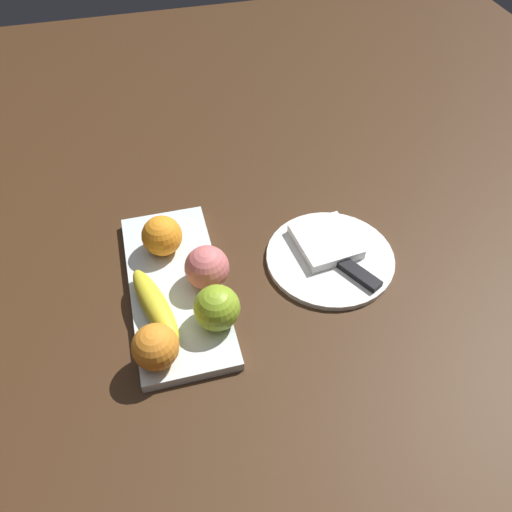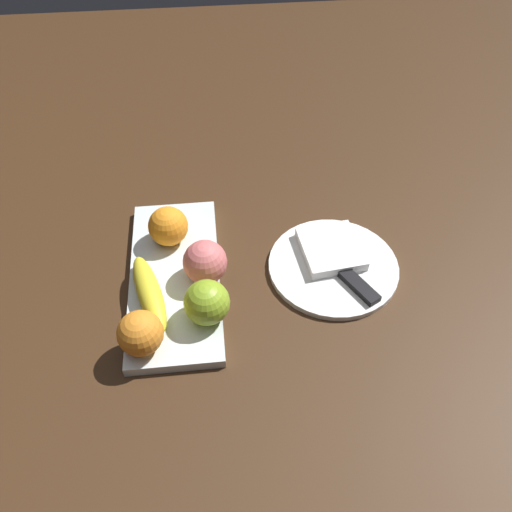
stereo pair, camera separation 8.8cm
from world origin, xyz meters
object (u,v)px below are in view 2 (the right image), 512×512
dinner_plate (333,266)px  folded_napkin (331,249)px  knife (351,279)px  orange_near_apple (168,226)px  orange_near_banana (140,333)px  apple (207,302)px  banana (149,293)px  fruit_tray (177,277)px  peach (205,262)px

dinner_plate → folded_napkin: size_ratio=2.04×
folded_napkin → knife: size_ratio=0.67×
orange_near_apple → dinner_plate: orange_near_apple is taller
orange_near_banana → folded_napkin: (0.17, -0.33, -0.03)m
knife → apple: bearing=73.6°
banana → dinner_plate: bearing=83.9°
knife → dinner_plate: bearing=-0.7°
dinner_plate → folded_napkin: folded_napkin is taller
fruit_tray → peach: (-0.01, -0.05, 0.05)m
banana → dinner_plate: (0.05, -0.32, -0.03)m
knife → fruit_tray: bearing=53.4°
orange_near_banana → peach: peach is taller
orange_near_apple → knife: size_ratio=0.42×
orange_near_banana → fruit_tray: bearing=-19.3°
dinner_plate → folded_napkin: bearing=0.0°
peach → orange_near_apple: bearing=33.5°
apple → peach: bearing=-0.3°
fruit_tray → banana: 0.07m
orange_near_banana → dinner_plate: (0.14, -0.33, -0.05)m
orange_near_apple → banana: bearing=167.0°
banana → dinner_plate: size_ratio=0.72×
orange_near_banana → knife: (0.10, -0.35, -0.04)m
peach → dinner_plate: peach is taller
apple → knife: 0.26m
banana → dinner_plate: banana is taller
orange_near_apple → orange_near_banana: orange_near_apple is taller
fruit_tray → orange_near_apple: size_ratio=5.07×
banana → knife: banana is taller
apple → orange_near_banana: (-0.05, 0.10, -0.00)m
fruit_tray → folded_napkin: 0.28m
dinner_plate → apple: bearing=112.9°
orange_near_apple → peach: 0.11m
fruit_tray → orange_near_apple: bearing=7.1°
peach → knife: peach is taller
peach → knife: (-0.03, -0.25, -0.04)m
dinner_plate → knife: size_ratio=1.37×
orange_near_banana → peach: (0.13, -0.10, 0.00)m
fruit_tray → folded_napkin: bearing=-84.1°
orange_near_banana → apple: bearing=-65.6°
dinner_plate → peach: bearing=92.8°
apple → orange_near_banana: bearing=114.4°
apple → orange_near_banana: 0.11m
banana → apple: bearing=49.9°
orange_near_apple → knife: bearing=-111.9°
peach → orange_near_banana: bearing=142.0°
dinner_plate → knife: bearing=-152.0°
fruit_tray → orange_near_banana: orange_near_banana is taller
apple → knife: size_ratio=0.43×
orange_near_banana → knife: bearing=-74.0°
orange_near_apple → dinner_plate: size_ratio=0.31×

